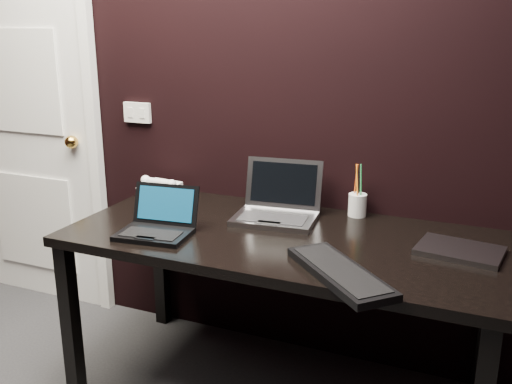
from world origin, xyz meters
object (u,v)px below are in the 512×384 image
at_px(silver_laptop, 277,209).
at_px(ext_keyboard, 340,272).
at_px(door, 26,119).
at_px(mobile_phone, 143,201).
at_px(closed_laptop, 460,251).
at_px(pen_cup, 357,204).
at_px(netbook, 157,225).
at_px(desk, 281,252).
at_px(desk_phone, 160,188).

relative_size(silver_laptop, ext_keyboard, 0.83).
xyz_separation_m(door, mobile_phone, (0.95, -0.31, -0.27)).
bearing_deg(closed_laptop, mobile_phone, -179.92).
bearing_deg(mobile_phone, pen_cup, 16.60).
bearing_deg(netbook, mobile_phone, 133.01).
relative_size(desk, silver_laptop, 4.57).
height_order(netbook, pen_cup, pen_cup).
height_order(desk, desk_phone, desk_phone).
xyz_separation_m(silver_laptop, pen_cup, (0.31, 0.17, 0.01)).
bearing_deg(ext_keyboard, netbook, 172.05).
bearing_deg(desk_phone, desk, -19.94).
bearing_deg(pen_cup, netbook, -141.86).
relative_size(netbook, mobile_phone, 3.35).
distance_m(desk, ext_keyboard, 0.45).
distance_m(netbook, silver_laptop, 0.52).
height_order(door, desk_phone, door).
distance_m(netbook, closed_laptop, 1.16).
bearing_deg(closed_laptop, desk, -174.13).
height_order(desk, pen_cup, pen_cup).
bearing_deg(silver_laptop, closed_laptop, -7.66).
xyz_separation_m(netbook, silver_laptop, (0.37, 0.36, 0.01)).
bearing_deg(silver_laptop, door, 172.56).
bearing_deg(closed_laptop, pen_cup, 148.55).
height_order(netbook, silver_laptop, silver_laptop).
relative_size(desk, netbook, 5.58).
height_order(netbook, ext_keyboard, netbook).
bearing_deg(pen_cup, door, 178.98).
height_order(silver_laptop, mobile_phone, silver_laptop).
bearing_deg(mobile_phone, ext_keyboard, -19.86).
relative_size(desk, desk_phone, 8.00).
distance_m(desk, desk_phone, 0.79).
xyz_separation_m(door, desk_phone, (0.92, -0.11, -0.27)).
bearing_deg(closed_laptop, door, 172.49).
xyz_separation_m(desk, ext_keyboard, (0.32, -0.30, 0.09)).
distance_m(ext_keyboard, desk_phone, 1.19).
height_order(door, mobile_phone, door).
bearing_deg(pen_cup, desk, -123.52).
height_order(desk, silver_laptop, silver_laptop).
bearing_deg(mobile_phone, netbook, -46.99).
relative_size(closed_laptop, mobile_phone, 3.54).
bearing_deg(netbook, ext_keyboard, -7.95).
relative_size(desk, closed_laptop, 5.28).
height_order(closed_laptop, desk_phone, desk_phone).
height_order(silver_laptop, pen_cup, silver_laptop).
distance_m(door, mobile_phone, 1.04).
bearing_deg(door, closed_laptop, -7.51).
bearing_deg(mobile_phone, closed_laptop, 0.08).
height_order(door, netbook, door).
distance_m(desk, pen_cup, 0.43).
bearing_deg(netbook, door, 154.62).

